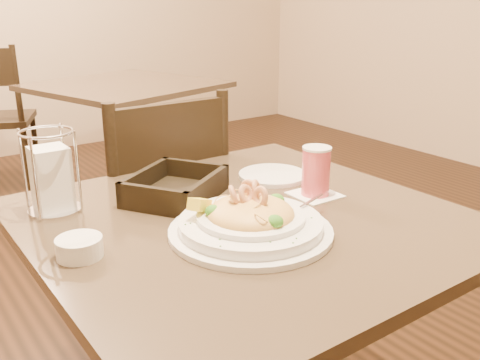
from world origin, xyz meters
TOP-DOWN VIEW (x-y plane):
  - main_table at (0.00, 0.00)m, footprint 0.90×0.90m
  - background_table at (0.59, 1.96)m, footprint 1.11×1.11m
  - dining_chair_near at (0.06, 0.58)m, footprint 0.42×0.42m
  - pasta_bowl at (-0.05, -0.08)m, footprint 0.37×0.34m
  - drink_glass at (0.22, 0.01)m, footprint 0.11×0.11m
  - bread_basket at (-0.07, 0.19)m, footprint 0.29×0.28m
  - napkin_caddy at (-0.33, 0.28)m, footprint 0.12×0.12m
  - side_plate at (0.22, 0.18)m, footprint 0.24×0.24m
  - butter_ramekin at (-0.37, 0.02)m, footprint 0.10×0.10m

SIDE VIEW (x-z plane):
  - dining_chair_near at x=0.06m, z-range 0.03..0.96m
  - main_table at x=0.00m, z-range 0.13..0.87m
  - background_table at x=0.59m, z-range 0.13..0.87m
  - side_plate at x=0.22m, z-range 0.73..0.74m
  - butter_ramekin at x=-0.37m, z-range 0.73..0.77m
  - bread_basket at x=-0.07m, z-range 0.72..0.78m
  - pasta_bowl at x=-0.05m, z-range 0.71..0.82m
  - drink_glass at x=0.22m, z-range 0.73..0.85m
  - napkin_caddy at x=-0.33m, z-range 0.72..0.91m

